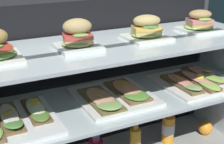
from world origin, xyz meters
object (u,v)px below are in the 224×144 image
at_px(juice_bottle_front_second, 135,143).
at_px(juice_bottle_front_left_end, 168,128).
at_px(plated_roll_sandwich_far_right, 78,37).
at_px(open_sandwich_tray_near_left_corner, 13,120).
at_px(orange_fruit_beside_bottles, 205,128).
at_px(open_sandwich_tray_mid_right, 115,96).
at_px(plated_roll_sandwich_mid_right, 146,30).
at_px(plated_roll_sandwich_near_right_corner, 199,23).
at_px(open_sandwich_tray_near_right_corner, 194,81).

bearing_deg(juice_bottle_front_second, juice_bottle_front_left_end, 8.78).
height_order(plated_roll_sandwich_far_right, open_sandwich_tray_near_left_corner, plated_roll_sandwich_far_right).
bearing_deg(open_sandwich_tray_near_left_corner, orange_fruit_beside_bottles, 3.06).
bearing_deg(juice_bottle_front_left_end, open_sandwich_tray_mid_right, -170.00).
height_order(plated_roll_sandwich_far_right, juice_bottle_front_left_end, plated_roll_sandwich_far_right).
bearing_deg(open_sandwich_tray_near_left_corner, plated_roll_sandwich_mid_right, 3.60).
height_order(juice_bottle_front_second, orange_fruit_beside_bottles, juice_bottle_front_second).
height_order(plated_roll_sandwich_mid_right, orange_fruit_beside_bottles, plated_roll_sandwich_mid_right).
relative_size(plated_roll_sandwich_near_right_corner, open_sandwich_tray_near_left_corner, 0.49).
distance_m(plated_roll_sandwich_near_right_corner, juice_bottle_front_left_end, 0.60).
distance_m(plated_roll_sandwich_far_right, open_sandwich_tray_mid_right, 0.34).
xyz_separation_m(open_sandwich_tray_near_left_corner, open_sandwich_tray_mid_right, (0.46, 0.02, 0.00)).
height_order(plated_roll_sandwich_mid_right, plated_roll_sandwich_near_right_corner, plated_roll_sandwich_mid_right).
distance_m(plated_roll_sandwich_mid_right, open_sandwich_tray_near_right_corner, 0.40).
distance_m(plated_roll_sandwich_far_right, plated_roll_sandwich_near_right_corner, 0.65).
height_order(open_sandwich_tray_mid_right, orange_fruit_beside_bottles, open_sandwich_tray_mid_right).
distance_m(plated_roll_sandwich_mid_right, juice_bottle_front_second, 0.59).
xyz_separation_m(plated_roll_sandwich_near_right_corner, open_sandwich_tray_near_right_corner, (-0.04, -0.04, -0.29)).
bearing_deg(orange_fruit_beside_bottles, plated_roll_sandwich_near_right_corner, -175.79).
xyz_separation_m(plated_roll_sandwich_mid_right, juice_bottle_front_second, (-0.03, 0.01, -0.59)).
height_order(plated_roll_sandwich_far_right, open_sandwich_tray_near_right_corner, plated_roll_sandwich_far_right).
height_order(plated_roll_sandwich_far_right, orange_fruit_beside_bottles, plated_roll_sandwich_far_right).
bearing_deg(open_sandwich_tray_near_right_corner, juice_bottle_front_second, 171.44).
relative_size(plated_roll_sandwich_far_right, plated_roll_sandwich_mid_right, 0.91).
xyz_separation_m(plated_roll_sandwich_far_right, open_sandwich_tray_near_right_corner, (0.61, -0.02, -0.29)).
relative_size(open_sandwich_tray_mid_right, juice_bottle_front_second, 1.72).
bearing_deg(juice_bottle_front_second, plated_roll_sandwich_far_right, -174.96).
bearing_deg(juice_bottle_front_left_end, plated_roll_sandwich_far_right, -173.33).
height_order(open_sandwich_tray_near_left_corner, orange_fruit_beside_bottles, open_sandwich_tray_near_left_corner).
distance_m(open_sandwich_tray_mid_right, open_sandwich_tray_near_right_corner, 0.44).
bearing_deg(plated_roll_sandwich_far_right, plated_roll_sandwich_near_right_corner, 2.13).
distance_m(plated_roll_sandwich_far_right, orange_fruit_beside_bottles, 1.01).
bearing_deg(plated_roll_sandwich_mid_right, juice_bottle_front_left_end, 13.26).
xyz_separation_m(open_sandwich_tray_near_left_corner, orange_fruit_beside_bottles, (1.07, 0.06, -0.34)).
bearing_deg(plated_roll_sandwich_far_right, juice_bottle_front_left_end, 6.67).
bearing_deg(plated_roll_sandwich_far_right, orange_fruit_beside_bottles, 2.47).
bearing_deg(orange_fruit_beside_bottles, open_sandwich_tray_near_left_corner, -176.94).
xyz_separation_m(open_sandwich_tray_mid_right, juice_bottle_front_left_end, (0.36, 0.06, -0.30)).
relative_size(plated_roll_sandwich_mid_right, open_sandwich_tray_mid_right, 0.51).
bearing_deg(plated_roll_sandwich_far_right, juice_bottle_front_second, 5.04).
xyz_separation_m(plated_roll_sandwich_far_right, juice_bottle_front_left_end, (0.53, 0.06, -0.59)).
height_order(open_sandwich_tray_near_left_corner, juice_bottle_front_left_end, open_sandwich_tray_near_left_corner).
bearing_deg(orange_fruit_beside_bottles, plated_roll_sandwich_mid_right, -177.70).
bearing_deg(open_sandwich_tray_mid_right, juice_bottle_front_second, 12.15).
xyz_separation_m(plated_roll_sandwich_mid_right, juice_bottle_front_left_end, (0.20, 0.05, -0.59)).
height_order(plated_roll_sandwich_near_right_corner, orange_fruit_beside_bottles, plated_roll_sandwich_near_right_corner).
bearing_deg(juice_bottle_front_left_end, orange_fruit_beside_bottles, -6.68).
height_order(open_sandwich_tray_near_left_corner, open_sandwich_tray_near_right_corner, open_sandwich_tray_near_left_corner).
bearing_deg(plated_roll_sandwich_near_right_corner, open_sandwich_tray_near_left_corner, -177.09).
xyz_separation_m(open_sandwich_tray_mid_right, juice_bottle_front_second, (0.13, 0.03, -0.30)).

